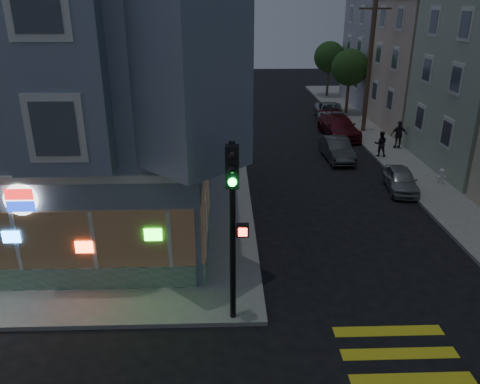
{
  "coord_description": "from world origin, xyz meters",
  "views": [
    {
      "loc": [
        1.8,
        -9.34,
        8.92
      ],
      "look_at": [
        2.35,
        7.21,
        2.2
      ],
      "focal_mm": 35.0,
      "sensor_mm": 36.0,
      "label": 1
    }
  ],
  "objects_px": {
    "pedestrian_b": "(399,135)",
    "parked_car_a": "(401,180)",
    "utility_pole": "(370,66)",
    "fire_hydrant": "(441,176)",
    "parked_car_d": "(330,112)",
    "street_tree_far": "(329,57)",
    "street_tree_near": "(350,68)",
    "parked_car_b": "(337,149)",
    "pedestrian_a": "(381,144)",
    "traffic_signal": "(233,206)",
    "parked_car_c": "(339,126)"
  },
  "relations": [
    {
      "from": "utility_pole",
      "to": "parked_car_c",
      "type": "distance_m",
      "value": 4.68
    },
    {
      "from": "parked_car_d",
      "to": "traffic_signal",
      "type": "relative_size",
      "value": 0.89
    },
    {
      "from": "parked_car_b",
      "to": "street_tree_far",
      "type": "bearing_deg",
      "value": 77.69
    },
    {
      "from": "utility_pole",
      "to": "parked_car_b",
      "type": "xyz_separation_m",
      "value": [
        -3.4,
        -6.23,
        -4.14
      ]
    },
    {
      "from": "utility_pole",
      "to": "pedestrian_b",
      "type": "bearing_deg",
      "value": -77.33
    },
    {
      "from": "parked_car_a",
      "to": "parked_car_b",
      "type": "bearing_deg",
      "value": 119.77
    },
    {
      "from": "street_tree_far",
      "to": "pedestrian_a",
      "type": "distance_m",
      "value": 20.36
    },
    {
      "from": "utility_pole",
      "to": "fire_hydrant",
      "type": "distance_m",
      "value": 11.76
    },
    {
      "from": "street_tree_far",
      "to": "parked_car_a",
      "type": "relative_size",
      "value": 1.54
    },
    {
      "from": "pedestrian_a",
      "to": "utility_pole",
      "type": "bearing_deg",
      "value": -87.34
    },
    {
      "from": "pedestrian_a",
      "to": "parked_car_c",
      "type": "height_order",
      "value": "pedestrian_a"
    },
    {
      "from": "parked_car_b",
      "to": "traffic_signal",
      "type": "distance_m",
      "value": 17.24
    },
    {
      "from": "pedestrian_a",
      "to": "fire_hydrant",
      "type": "xyz_separation_m",
      "value": [
        1.7,
        -4.82,
        -0.34
      ]
    },
    {
      "from": "parked_car_b",
      "to": "parked_car_c",
      "type": "height_order",
      "value": "parked_car_c"
    },
    {
      "from": "street_tree_near",
      "to": "street_tree_far",
      "type": "relative_size",
      "value": 1.0
    },
    {
      "from": "parked_car_d",
      "to": "parked_car_a",
      "type": "bearing_deg",
      "value": -83.3
    },
    {
      "from": "pedestrian_a",
      "to": "parked_car_d",
      "type": "distance_m",
      "value": 10.34
    },
    {
      "from": "fire_hydrant",
      "to": "pedestrian_b",
      "type": "bearing_deg",
      "value": 90.0
    },
    {
      "from": "pedestrian_b",
      "to": "pedestrian_a",
      "type": "bearing_deg",
      "value": 41.32
    },
    {
      "from": "parked_car_a",
      "to": "street_tree_near",
      "type": "bearing_deg",
      "value": 92.86
    },
    {
      "from": "pedestrian_b",
      "to": "parked_car_c",
      "type": "distance_m",
      "value": 4.61
    },
    {
      "from": "pedestrian_a",
      "to": "traffic_signal",
      "type": "xyz_separation_m",
      "value": [
        -9.3,
        -15.72,
        2.91
      ]
    },
    {
      "from": "street_tree_far",
      "to": "fire_hydrant",
      "type": "distance_m",
      "value": 25.17
    },
    {
      "from": "pedestrian_a",
      "to": "parked_car_d",
      "type": "height_order",
      "value": "pedestrian_a"
    },
    {
      "from": "utility_pole",
      "to": "traffic_signal",
      "type": "xyz_separation_m",
      "value": [
        -10.0,
        -21.84,
        -0.96
      ]
    },
    {
      "from": "fire_hydrant",
      "to": "parked_car_a",
      "type": "bearing_deg",
      "value": -167.99
    },
    {
      "from": "fire_hydrant",
      "to": "utility_pole",
      "type": "bearing_deg",
      "value": 95.22
    },
    {
      "from": "street_tree_near",
      "to": "street_tree_far",
      "type": "xyz_separation_m",
      "value": [
        0.0,
        8.0,
        0.0
      ]
    },
    {
      "from": "pedestrian_a",
      "to": "pedestrian_b",
      "type": "bearing_deg",
      "value": -126.34
    },
    {
      "from": "traffic_signal",
      "to": "utility_pole",
      "type": "bearing_deg",
      "value": 68.77
    },
    {
      "from": "street_tree_near",
      "to": "parked_car_d",
      "type": "relative_size",
      "value": 1.1
    },
    {
      "from": "parked_car_a",
      "to": "parked_car_c",
      "type": "relative_size",
      "value": 0.68
    },
    {
      "from": "utility_pole",
      "to": "street_tree_near",
      "type": "height_order",
      "value": "utility_pole"
    },
    {
      "from": "utility_pole",
      "to": "parked_car_b",
      "type": "height_order",
      "value": "utility_pole"
    },
    {
      "from": "street_tree_near",
      "to": "pedestrian_b",
      "type": "xyz_separation_m",
      "value": [
        0.8,
        -10.45,
        -2.9
      ]
    },
    {
      "from": "utility_pole",
      "to": "traffic_signal",
      "type": "distance_m",
      "value": 24.04
    },
    {
      "from": "parked_car_c",
      "to": "parked_car_d",
      "type": "bearing_deg",
      "value": 79.76
    },
    {
      "from": "utility_pole",
      "to": "fire_hydrant",
      "type": "height_order",
      "value": "utility_pole"
    },
    {
      "from": "pedestrian_b",
      "to": "parked_car_a",
      "type": "relative_size",
      "value": 0.51
    },
    {
      "from": "parked_car_d",
      "to": "pedestrian_b",
      "type": "bearing_deg",
      "value": -67.58
    },
    {
      "from": "pedestrian_b",
      "to": "parked_car_a",
      "type": "xyz_separation_m",
      "value": [
        -2.3,
        -6.98,
        -0.45
      ]
    },
    {
      "from": "pedestrian_b",
      "to": "parked_car_d",
      "type": "xyz_separation_m",
      "value": [
        -2.62,
        8.62,
        -0.36
      ]
    },
    {
      "from": "street_tree_far",
      "to": "fire_hydrant",
      "type": "height_order",
      "value": "street_tree_far"
    },
    {
      "from": "parked_car_a",
      "to": "parked_car_d",
      "type": "relative_size",
      "value": 0.71
    },
    {
      "from": "utility_pole",
      "to": "street_tree_near",
      "type": "distance_m",
      "value": 6.06
    },
    {
      "from": "street_tree_far",
      "to": "fire_hydrant",
      "type": "bearing_deg",
      "value": -88.16
    },
    {
      "from": "pedestrian_a",
      "to": "parked_car_a",
      "type": "distance_m",
      "value": 5.35
    },
    {
      "from": "utility_pole",
      "to": "parked_car_c",
      "type": "bearing_deg",
      "value": -153.72
    },
    {
      "from": "parked_car_a",
      "to": "parked_car_d",
      "type": "xyz_separation_m",
      "value": [
        -0.32,
        15.6,
        0.09
      ]
    },
    {
      "from": "street_tree_near",
      "to": "pedestrian_b",
      "type": "height_order",
      "value": "street_tree_near"
    }
  ]
}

